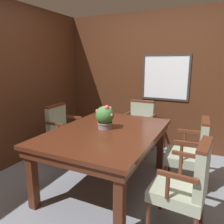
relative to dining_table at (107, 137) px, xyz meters
The scene contains 8 objects.
ground_plane 0.70m from the dining_table, 79.36° to the right, with size 14.00×14.00×0.00m, color gray.
wall_back 1.75m from the dining_table, 88.40° to the left, with size 7.20×0.08×2.45m.
dining_table is the anchor object (origin of this frame).
chair_left_far 1.07m from the dining_table, 159.02° to the left, with size 0.49×0.52×0.91m.
chair_head_far 1.25m from the dining_table, 88.98° to the left, with size 0.52×0.48×0.91m.
chair_right_far 1.07m from the dining_table, 22.76° to the left, with size 0.51×0.53×0.91m.
chair_right_near 1.11m from the dining_table, 21.74° to the right, with size 0.51×0.54×0.91m.
potted_plant 0.26m from the dining_table, 136.63° to the left, with size 0.25×0.23×0.31m.
Camera 1 is at (1.14, -2.08, 1.58)m, focal length 35.00 mm.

